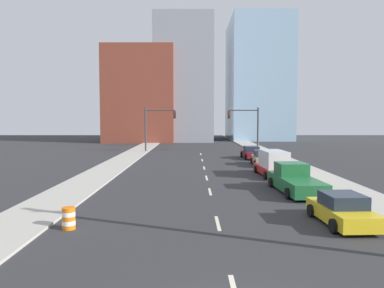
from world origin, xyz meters
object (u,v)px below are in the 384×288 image
sedan_maroon (250,153)px  sedan_yellow (341,210)px  traffic_signal_left (153,123)px  pickup_truck_green (293,180)px  traffic_signal_right (248,123)px  traffic_barrel (67,218)px  sedan_tan (261,158)px  box_truck_red (272,164)px

sedan_maroon → sedan_yellow: bearing=-92.4°
traffic_signal_left → sedan_maroon: traffic_signal_left is taller
pickup_truck_green → sedan_maroon: 20.32m
traffic_signal_right → pickup_truck_green: (-1.53, -29.51, -3.37)m
traffic_signal_left → sedan_yellow: size_ratio=1.48×
traffic_signal_right → pickup_truck_green: traffic_signal_right is taller
traffic_signal_left → sedan_yellow: 39.06m
traffic_barrel → sedan_tan: (12.45, 22.08, 0.22)m
sedan_tan → sedan_maroon: sedan_tan is taller
traffic_barrel → sedan_maroon: sedan_maroon is taller
traffic_barrel → pickup_truck_green: 14.51m
sedan_maroon → traffic_signal_right: bearing=81.2°
traffic_signal_left → sedan_yellow: bearing=-71.8°
sedan_tan → pickup_truck_green: bearing=-89.0°
traffic_signal_right → pickup_truck_green: size_ratio=1.00×
sedan_yellow → box_truck_red: size_ratio=0.74×
box_truck_red → sedan_maroon: 13.58m
sedan_yellow → pickup_truck_green: 7.44m
traffic_signal_left → traffic_barrel: size_ratio=6.68×
traffic_signal_right → sedan_yellow: traffic_signal_right is taller
traffic_barrel → traffic_signal_right: bearing=70.3°
traffic_signal_left → pickup_truck_green: bearing=-67.7°
traffic_barrel → box_truck_red: 19.19m
traffic_signal_right → sedan_maroon: (-1.13, -9.19, -3.44)m
traffic_signal_left → box_truck_red: size_ratio=1.09×
box_truck_red → sedan_tan: (0.43, 7.13, -0.29)m
pickup_truck_green → box_truck_red: (0.06, 6.75, 0.24)m
traffic_barrel → sedan_yellow: size_ratio=0.22×
traffic_signal_left → traffic_barrel: traffic_signal_left is taller
traffic_signal_left → pickup_truck_green: 32.06m
traffic_barrel → sedan_yellow: bearing=3.6°
pickup_truck_green → traffic_signal_left: bearing=109.7°
pickup_truck_green → sedan_tan: pickup_truck_green is taller
sedan_tan → sedan_maroon: (-0.09, 6.44, -0.02)m
traffic_signal_right → sedan_tan: traffic_signal_right is taller
traffic_signal_left → sedan_maroon: 15.87m
sedan_yellow → pickup_truck_green: (-0.11, 7.44, 0.12)m
pickup_truck_green → box_truck_red: 6.75m
traffic_barrel → traffic_signal_left: bearing=90.2°
pickup_truck_green → sedan_tan: 13.89m
sedan_yellow → box_truck_red: 14.19m
traffic_signal_left → sedan_maroon: bearing=-36.4°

